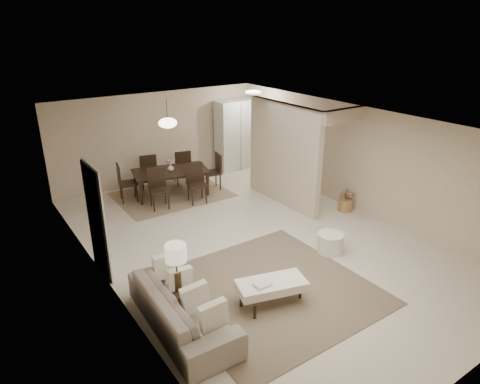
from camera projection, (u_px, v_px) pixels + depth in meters
floor at (253, 241)px, 8.93m from camera, size 9.00×9.00×0.00m
ceiling at (255, 123)px, 8.00m from camera, size 9.00×9.00×0.00m
back_wall at (159, 137)px, 11.91m from camera, size 6.00×0.00×6.00m
left_wall at (104, 223)px, 6.89m from camera, size 0.00×9.00×9.00m
right_wall at (357, 159)px, 10.04m from camera, size 0.00×9.00×9.00m
partition at (283, 155)px, 10.36m from camera, size 0.15×2.50×2.50m
doorway at (96, 222)px, 7.45m from camera, size 0.04×0.90×2.04m
pantry_cabinet at (236, 135)px, 12.95m from camera, size 1.20×0.55×2.10m
flush_light at (253, 92)px, 11.67m from camera, size 0.44×0.44×0.05m
living_rug at (269, 289)px, 7.31m from camera, size 3.20×3.20×0.01m
sofa at (182, 307)px, 6.33m from camera, size 2.30×0.98×0.66m
ottoman_bench at (271, 286)px, 6.86m from camera, size 1.21×0.79×0.40m
side_table at (179, 303)px, 6.54m from camera, size 0.56×0.56×0.51m
table_lamp at (176, 257)px, 6.23m from camera, size 0.32×0.32×0.76m
round_pouf at (330, 243)px, 8.42m from camera, size 0.51×0.51×0.40m
wicker_basket at (345, 205)px, 10.32m from camera, size 0.42×0.42×0.30m
dining_rug at (172, 195)px, 11.28m from camera, size 2.80×2.10×0.01m
dining_table at (172, 183)px, 11.16m from camera, size 2.09×1.45×0.67m
dining_chairs at (171, 177)px, 11.10m from camera, size 2.69×2.17×0.99m
vase at (171, 168)px, 11.01m from camera, size 0.18×0.18×0.17m
yellow_mat at (270, 178)px, 12.44m from camera, size 0.90×0.68×0.01m
pendant_light at (168, 123)px, 10.57m from camera, size 0.46×0.46×0.71m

